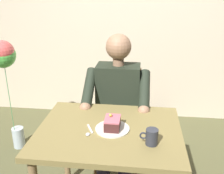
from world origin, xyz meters
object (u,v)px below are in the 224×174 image
object	(u,v)px
coffee_cup	(152,137)
dessert_spoon	(89,132)
chair	(119,113)
seated_person	(117,106)
dining_table	(109,142)
balloon_display	(5,65)
cake_slice	(112,123)

from	to	relation	value
coffee_cup	dessert_spoon	xyz separation A→B (m)	(0.39, -0.09, -0.05)
chair	seated_person	bearing A→B (deg)	90.00
dining_table	coffee_cup	size ratio (longest dim) A/B	8.56
seated_person	coffee_cup	distance (m)	0.72
dining_table	seated_person	bearing A→B (deg)	-90.00
seated_person	coffee_cup	size ratio (longest dim) A/B	11.56
balloon_display	dining_table	bearing A→B (deg)	145.40
cake_slice	balloon_display	bearing A→B (deg)	-34.27
dining_table	chair	bearing A→B (deg)	-90.00
dining_table	seated_person	size ratio (longest dim) A/B	0.74
dining_table	cake_slice	distance (m)	0.15
chair	seated_person	world-z (taller)	seated_person
dining_table	coffee_cup	bearing A→B (deg)	151.52
coffee_cup	dining_table	bearing A→B (deg)	-28.48
seated_person	balloon_display	xyz separation A→B (m)	(1.08, -0.23, 0.26)
chair	cake_slice	bearing A→B (deg)	91.83
dessert_spoon	balloon_display	xyz separation A→B (m)	(0.96, -0.80, 0.17)
chair	balloon_display	bearing A→B (deg)	-3.03
cake_slice	dining_table	bearing A→B (deg)	-15.59
coffee_cup	balloon_display	distance (m)	1.62
chair	balloon_display	xyz separation A→B (m)	(1.08, -0.06, 0.41)
cake_slice	coffee_cup	size ratio (longest dim) A/B	1.23
seated_person	dessert_spoon	distance (m)	0.59
dining_table	dessert_spoon	bearing A→B (deg)	25.56
chair	dining_table	bearing A→B (deg)	90.00
chair	dessert_spoon	xyz separation A→B (m)	(0.12, 0.75, 0.24)
dining_table	seated_person	distance (m)	0.52
seated_person	cake_slice	world-z (taller)	seated_person
dining_table	balloon_display	bearing A→B (deg)	-34.60
chair	cake_slice	distance (m)	0.75
chair	dessert_spoon	bearing A→B (deg)	80.77
dining_table	chair	size ratio (longest dim) A/B	1.02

